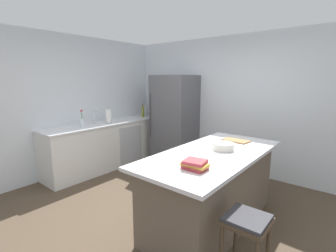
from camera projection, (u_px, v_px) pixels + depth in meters
The scene contains 17 objects.
ground_plane at pixel (162, 217), 3.20m from camera, with size 7.20×7.20×0.00m, color #4C3D2D.
wall_rear at pixel (237, 105), 4.66m from camera, with size 6.00×0.10×2.60m, color silver.
wall_left at pixel (61, 106), 4.47m from camera, with size 0.10×6.00×2.60m, color silver.
counter_run_left at pixel (109, 144), 5.01m from camera, with size 0.63×2.68×0.93m.
kitchen_island at pixel (212, 188), 2.99m from camera, with size 0.97×2.09×0.93m.
refrigerator at pixel (174, 120), 5.19m from camera, with size 0.85×0.72×1.87m.
bar_stool at pixel (246, 229), 2.07m from camera, with size 0.36×0.36×0.65m.
sink_faucet at pixel (95, 116), 4.71m from camera, with size 0.15×0.05×0.30m.
flower_vase at pixel (82, 121), 4.45m from camera, with size 0.08×0.08×0.32m.
paper_towel_roll at pixel (108, 116), 4.84m from camera, with size 0.14×0.14×0.31m.
syrup_bottle at pixel (152, 111), 5.79m from camera, with size 0.07×0.07×0.31m.
whiskey_bottle at pixel (144, 111), 5.80m from camera, with size 0.08×0.08×0.29m.
soda_bottle at pixel (145, 111), 5.63m from camera, with size 0.07×0.07×0.34m.
olive_oil_bottle at pixel (143, 112), 5.56m from camera, with size 0.06×0.06×0.29m.
cookbook_stack at pixel (195, 165), 2.36m from camera, with size 0.26×0.22×0.09m.
mixing_bowl at pixel (224, 146), 3.00m from camera, with size 0.26×0.26×0.09m.
cutting_board at pixel (236, 140), 3.43m from camera, with size 0.37×0.24×0.02m.
Camera 1 is at (1.91, -2.20, 1.79)m, focal length 25.88 mm.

